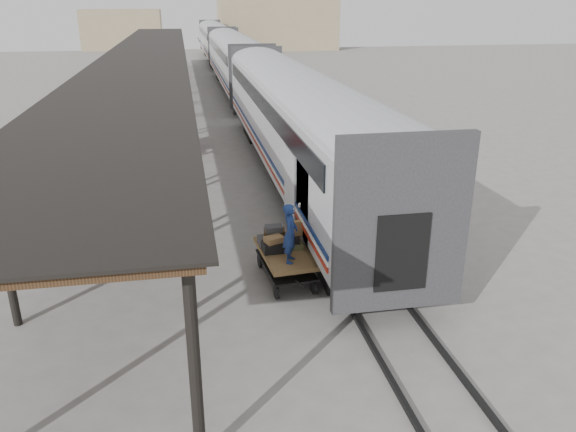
% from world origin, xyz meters
% --- Properties ---
extents(ground, '(160.00, 160.00, 0.00)m').
position_xyz_m(ground, '(0.00, 0.00, 0.00)').
color(ground, slate).
rests_on(ground, ground).
extents(train, '(3.45, 76.01, 4.01)m').
position_xyz_m(train, '(3.19, 33.79, 2.69)').
color(train, silver).
rests_on(train, ground).
extents(canopy, '(4.90, 64.30, 4.15)m').
position_xyz_m(canopy, '(-3.40, 24.00, 4.00)').
color(canopy, '#422B19').
rests_on(canopy, ground).
extents(rails, '(1.54, 150.00, 0.12)m').
position_xyz_m(rails, '(3.20, 34.00, 0.06)').
color(rails, black).
rests_on(rails, ground).
extents(building_far, '(18.00, 10.00, 8.00)m').
position_xyz_m(building_far, '(14.00, 78.00, 4.00)').
color(building_far, tan).
rests_on(building_far, ground).
extents(building_left, '(12.00, 8.00, 6.00)m').
position_xyz_m(building_left, '(-10.00, 82.00, 3.00)').
color(building_left, tan).
rests_on(building_left, ground).
extents(baggage_cart, '(1.46, 2.50, 0.86)m').
position_xyz_m(baggage_cart, '(1.19, -0.89, 0.65)').
color(baggage_cart, brown).
rests_on(baggage_cart, ground).
extents(suitcase_stack, '(1.23, 1.15, 0.58)m').
position_xyz_m(suitcase_stack, '(1.05, -0.56, 1.06)').
color(suitcase_stack, '#363638').
rests_on(suitcase_stack, baggage_cart).
extents(luggage_tug, '(1.30, 1.86, 1.52)m').
position_xyz_m(luggage_tug, '(-1.48, 14.36, 0.70)').
color(luggage_tug, maroon).
rests_on(luggage_tug, ground).
extents(porter, '(0.53, 0.66, 1.57)m').
position_xyz_m(porter, '(1.20, -1.54, 1.64)').
color(porter, navy).
rests_on(porter, baggage_cart).
extents(pedestrian, '(1.11, 0.60, 1.80)m').
position_xyz_m(pedestrian, '(-2.90, 11.04, 0.90)').
color(pedestrian, black).
rests_on(pedestrian, ground).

